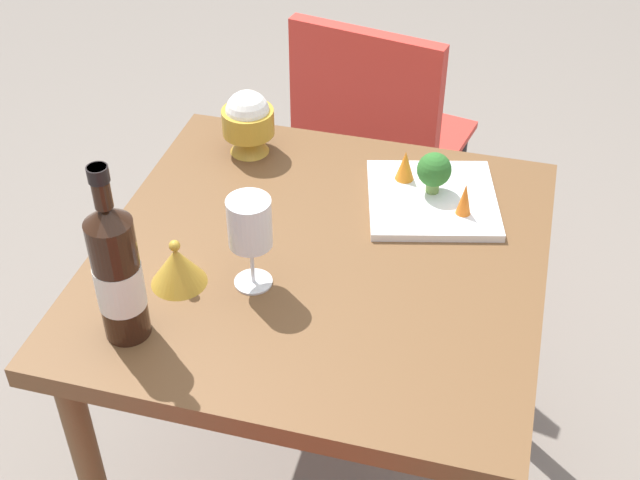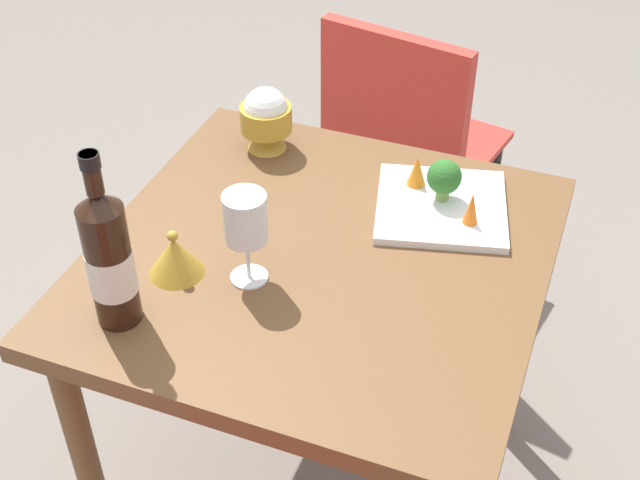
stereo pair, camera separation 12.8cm
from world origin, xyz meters
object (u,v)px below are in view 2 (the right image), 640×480
object	(u,v)px
rice_bowl	(266,118)
rice_bowl_lid	(175,256)
wine_glass	(245,220)
chair_near_window	(404,136)
serving_plate	(441,207)
carrot_garnish_left	(472,208)
broccoli_floret	(444,178)
wine_bottle	(109,258)
carrot_garnish_right	(417,171)

from	to	relation	value
rice_bowl	rice_bowl_lid	size ratio (longest dim) A/B	1.42
wine_glass	rice_bowl	xyz separation A→B (m)	(0.14, -0.40, -0.05)
chair_near_window	rice_bowl_lid	xyz separation A→B (m)	(0.17, 0.90, 0.24)
rice_bowl_lid	serving_plate	size ratio (longest dim) A/B	0.33
rice_bowl_lid	carrot_garnish_left	xyz separation A→B (m)	(-0.46, -0.31, 0.01)
broccoli_floret	carrot_garnish_left	bearing A→B (deg)	140.95
wine_glass	rice_bowl_lid	bearing A→B (deg)	14.40
serving_plate	carrot_garnish_left	distance (m)	0.09
carrot_garnish_left	chair_near_window	bearing A→B (deg)	-63.74
chair_near_window	rice_bowl	world-z (taller)	rice_bowl
rice_bowl_lid	broccoli_floret	bearing A→B (deg)	-136.82
wine_bottle	serving_plate	distance (m)	0.66
serving_plate	carrot_garnish_right	distance (m)	0.09
chair_near_window	wine_bottle	size ratio (longest dim) A/B	2.60
broccoli_floret	carrot_garnish_right	world-z (taller)	broccoli_floret
wine_bottle	broccoli_floret	distance (m)	0.66
wine_bottle	rice_bowl_lid	size ratio (longest dim) A/B	3.27
wine_bottle	carrot_garnish_right	distance (m)	0.65
broccoli_floret	wine_glass	bearing A→B (deg)	51.71
wine_bottle	rice_bowl	bearing A→B (deg)	-91.91
wine_glass	serving_plate	distance (m)	0.43
chair_near_window	wine_bottle	bearing A→B (deg)	-89.82
wine_glass	carrot_garnish_left	world-z (taller)	wine_glass
carrot_garnish_left	carrot_garnish_right	distance (m)	0.16
rice_bowl_lid	broccoli_floret	size ratio (longest dim) A/B	1.17
rice_bowl_lid	carrot_garnish_left	distance (m)	0.55
wine_glass	serving_plate	xyz separation A→B (m)	(-0.27, -0.32, -0.12)
rice_bowl_lid	carrot_garnish_right	xyz separation A→B (m)	(-0.33, -0.39, 0.01)
wine_bottle	rice_bowl_lid	world-z (taller)	wine_bottle
chair_near_window	wine_bottle	distance (m)	1.11
carrot_garnish_left	serving_plate	bearing A→B (deg)	-31.61
carrot_garnish_left	wine_bottle	bearing A→B (deg)	42.17
wine_glass	carrot_garnish_right	bearing A→B (deg)	-119.05
wine_glass	serving_plate	bearing A→B (deg)	-129.99
rice_bowl	carrot_garnish_left	distance (m)	0.49
chair_near_window	wine_glass	world-z (taller)	wine_glass
broccoli_floret	wine_bottle	bearing A→B (deg)	49.79
rice_bowl_lid	rice_bowl	bearing A→B (deg)	-87.99
rice_bowl	carrot_garnish_left	world-z (taller)	rice_bowl
rice_bowl	carrot_garnish_right	world-z (taller)	rice_bowl
wine_glass	chair_near_window	bearing A→B (deg)	-92.58
chair_near_window	rice_bowl	distance (m)	0.57
chair_near_window	rice_bowl_lid	size ratio (longest dim) A/B	8.50
wine_bottle	broccoli_floret	xyz separation A→B (m)	(-0.42, -0.50, -0.06)
chair_near_window	serving_plate	bearing A→B (deg)	-56.55
chair_near_window	wine_glass	size ratio (longest dim) A/B	4.75
rice_bowl	serving_plate	xyz separation A→B (m)	(-0.41, 0.08, -0.07)
rice_bowl	wine_glass	bearing A→B (deg)	109.43
wine_glass	broccoli_floret	xyz separation A→B (m)	(-0.26, -0.33, -0.06)
wine_glass	broccoli_floret	bearing A→B (deg)	-128.29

